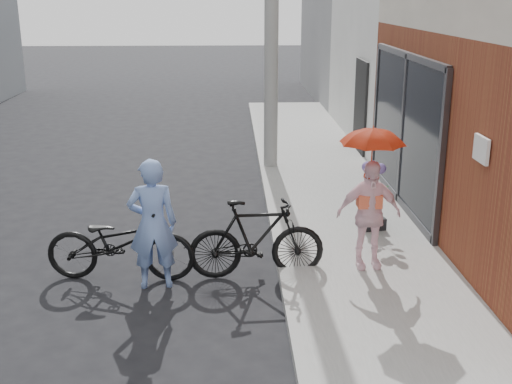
{
  "coord_description": "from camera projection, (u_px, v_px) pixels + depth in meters",
  "views": [
    {
      "loc": [
        0.29,
        -6.86,
        3.53
      ],
      "look_at": [
        0.6,
        0.97,
        1.1
      ],
      "focal_mm": 45.0,
      "sensor_mm": 36.0,
      "label": 1
    }
  ],
  "objects": [
    {
      "name": "ground",
      "position": [
        209.0,
        305.0,
        7.58
      ],
      "size": [
        80.0,
        80.0,
        0.0
      ],
      "primitive_type": "plane",
      "color": "black",
      "rests_on": "ground"
    },
    {
      "name": "sidewalk",
      "position": [
        354.0,
        237.0,
        9.55
      ],
      "size": [
        2.2,
        24.0,
        0.12
      ],
      "primitive_type": "cube",
      "color": "gray",
      "rests_on": "ground"
    },
    {
      "name": "curb",
      "position": [
        276.0,
        238.0,
        9.51
      ],
      "size": [
        0.12,
        24.0,
        0.12
      ],
      "primitive_type": "cube",
      "color": "#9E9E99",
      "rests_on": "ground"
    },
    {
      "name": "officer",
      "position": [
        153.0,
        224.0,
        7.85
      ],
      "size": [
        0.65,
        0.47,
        1.66
      ],
      "primitive_type": "imported",
      "rotation": [
        0.0,
        0.0,
        3.27
      ],
      "color": "#7795D4",
      "rests_on": "ground"
    },
    {
      "name": "bike_left",
      "position": [
        120.0,
        243.0,
        8.15
      ],
      "size": [
        1.95,
        0.82,
        1.0
      ],
      "primitive_type": "imported",
      "rotation": [
        0.0,
        0.0,
        1.49
      ],
      "color": "black",
      "rests_on": "ground"
    },
    {
      "name": "bike_right",
      "position": [
        257.0,
        239.0,
        8.21
      ],
      "size": [
        1.77,
        0.6,
        1.05
      ],
      "primitive_type": "imported",
      "rotation": [
        0.0,
        0.0,
        1.63
      ],
      "color": "black",
      "rests_on": "ground"
    },
    {
      "name": "kimono_woman",
      "position": [
        369.0,
        214.0,
        8.18
      ],
      "size": [
        0.85,
        0.4,
        1.42
      ],
      "primitive_type": "imported",
      "rotation": [
        0.0,
        0.0,
        0.06
      ],
      "color": "#FFD5DF",
      "rests_on": "sidewalk"
    },
    {
      "name": "parasol",
      "position": [
        373.0,
        133.0,
        7.87
      ],
      "size": [
        0.79,
        0.79,
        0.69
      ],
      "primitive_type": "imported",
      "color": "red",
      "rests_on": "kimono_woman"
    },
    {
      "name": "planter",
      "position": [
        371.0,
        222.0,
        9.73
      ],
      "size": [
        0.41,
        0.41,
        0.18
      ],
      "primitive_type": "cube",
      "rotation": [
        0.0,
        0.0,
        0.2
      ],
      "color": "black",
      "rests_on": "sidewalk"
    },
    {
      "name": "potted_plant",
      "position": [
        373.0,
        199.0,
        9.62
      ],
      "size": [
        0.49,
        0.43,
        0.55
      ],
      "primitive_type": "imported",
      "color": "#2F6F2C",
      "rests_on": "planter"
    }
  ]
}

